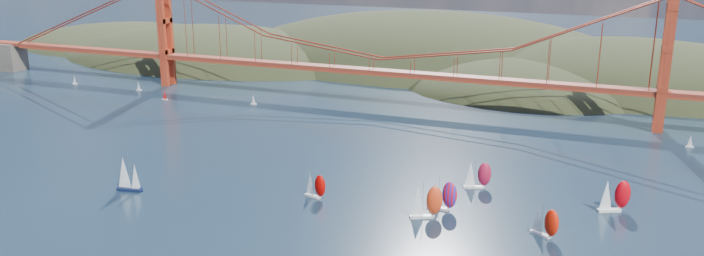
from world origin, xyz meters
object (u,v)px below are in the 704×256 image
Objects in this scene: racer_4 at (614,195)px; racer_3 at (477,175)px; racer_0 at (315,185)px; racer_1 at (426,201)px; racer_2 at (544,221)px; racer_rwb at (442,194)px; sloop_navy at (127,174)px.

racer_3 is at bearing 148.57° from racer_4.
racer_1 reaches higher than racer_0.
racer_3 is at bearing 158.43° from racer_2.
racer_2 reaches higher than racer_0.
racer_4 is (40.71, -4.17, 0.44)m from racer_3.
racer_4 is 49.77m from racer_rwb.
racer_2 is at bearing -149.34° from racer_4.
racer_4 is at bearing -0.10° from racer_1.
sloop_navy is at bearing -174.83° from racer_3.
racer_4 is (16.73, 25.05, 0.55)m from racer_2.
racer_rwb is (-30.01, 7.98, 0.35)m from racer_2.
racer_rwb is at bearing 43.62° from racer_1.
racer_4 reaches higher than racer_3.
racer_0 is (56.96, 16.31, -1.29)m from sloop_navy.
sloop_navy is 1.41× the size of racer_0.
racer_2 is (125.32, 13.19, -0.91)m from sloop_navy.
racer_3 is (8.75, 28.72, -0.43)m from racer_1.
racer_4 is at bearing 25.36° from racer_rwb.
racer_2 is at bearing -9.59° from racer_rwb.
racer_2 is (32.72, -0.50, -0.54)m from racer_1.
racer_1 is 7.96m from racer_rwb.
racer_0 is 0.85× the size of racer_rwb.
racer_1 is (35.64, -2.62, 0.92)m from racer_0.
racer_1 is 30.02m from racer_3.
sloop_navy is 1.15× the size of racer_1.
racer_2 is at bearing 13.55° from racer_0.
sloop_navy is 1.26× the size of racer_3.
sloop_navy is 59.26m from racer_0.
racer_4 is at bearing 30.61° from racer_0.
racer_rwb is at bearing 174.47° from racer_4.
sloop_navy reaches higher than racer_0.
sloop_navy reaches higher than racer_3.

